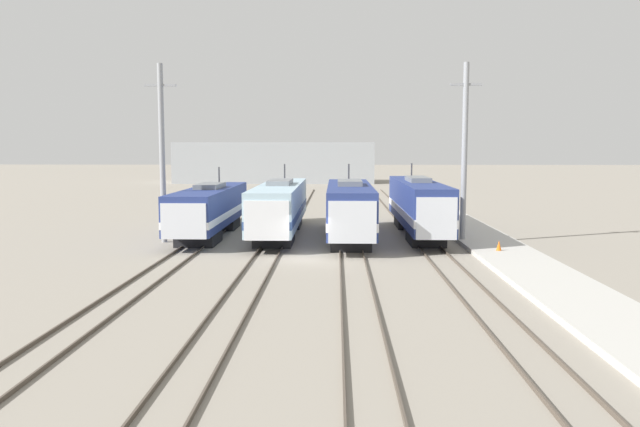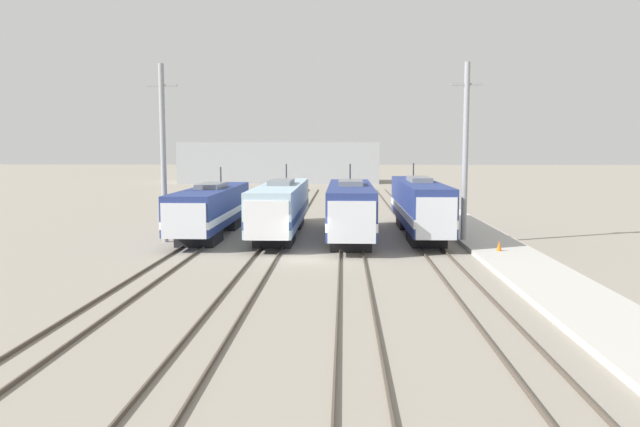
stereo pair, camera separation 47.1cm
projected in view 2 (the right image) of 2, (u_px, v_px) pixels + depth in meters
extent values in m
plane|color=gray|center=(308.00, 258.00, 37.15)|extent=(400.00, 400.00, 0.00)
cube|color=#4C4238|center=(167.00, 256.00, 37.47)|extent=(0.07, 120.00, 0.15)
cube|color=#4C4238|center=(191.00, 256.00, 37.41)|extent=(0.07, 120.00, 0.15)
cube|color=#4C4238|center=(253.00, 257.00, 37.27)|extent=(0.07, 120.00, 0.15)
cube|color=#4C4238|center=(277.00, 257.00, 37.21)|extent=(0.07, 120.00, 0.15)
cube|color=#4C4238|center=(339.00, 257.00, 37.07)|extent=(0.07, 120.00, 0.15)
cube|color=#4C4238|center=(364.00, 258.00, 37.02)|extent=(0.07, 120.00, 0.15)
cube|color=#4C4238|center=(427.00, 258.00, 36.87)|extent=(0.07, 120.00, 0.15)
cube|color=#4C4238|center=(451.00, 258.00, 36.82)|extent=(0.07, 120.00, 0.15)
cube|color=black|center=(200.00, 237.00, 42.72)|extent=(2.61, 3.62, 0.95)
cube|color=black|center=(223.00, 223.00, 50.89)|extent=(2.61, 3.62, 0.95)
cube|color=navy|center=(212.00, 205.00, 46.62)|extent=(3.07, 16.44, 2.62)
cube|color=silver|center=(212.00, 212.00, 46.67)|extent=(3.11, 16.48, 0.47)
cube|color=silver|center=(187.00, 219.00, 39.32)|extent=(2.82, 1.92, 2.22)
cube|color=black|center=(183.00, 213.00, 38.40)|extent=(2.40, 0.08, 0.62)
cube|color=slate|center=(211.00, 186.00, 46.46)|extent=(1.69, 4.11, 0.35)
cylinder|color=#38383D|center=(221.00, 176.00, 49.99)|extent=(0.12, 0.12, 1.46)
cube|color=#232326|center=(275.00, 237.00, 42.62)|extent=(2.55, 4.09, 0.95)
cube|color=#232326|center=(287.00, 221.00, 51.85)|extent=(2.55, 4.09, 0.95)
cube|color=#9EBCCC|center=(281.00, 203.00, 47.04)|extent=(3.01, 18.57, 2.87)
cube|color=navy|center=(282.00, 211.00, 47.10)|extent=(3.05, 18.61, 0.52)
cube|color=silver|center=(268.00, 218.00, 38.93)|extent=(2.77, 2.41, 2.44)
cube|color=black|center=(266.00, 212.00, 37.75)|extent=(2.35, 0.08, 0.68)
cube|color=gray|center=(281.00, 182.00, 46.87)|extent=(1.65, 4.64, 0.35)
cylinder|color=#38383D|center=(286.00, 173.00, 50.87)|extent=(0.12, 0.12, 1.43)
cube|color=black|center=(351.00, 241.00, 40.81)|extent=(2.63, 3.55, 0.95)
cube|color=black|center=(350.00, 226.00, 48.83)|extent=(2.63, 3.55, 0.95)
cube|color=navy|center=(350.00, 206.00, 44.62)|extent=(3.09, 16.14, 2.96)
cube|color=silver|center=(350.00, 214.00, 44.68)|extent=(3.13, 16.18, 0.53)
cube|color=silver|center=(351.00, 220.00, 37.73)|extent=(2.85, 2.44, 2.52)
cube|color=black|center=(352.00, 213.00, 36.54)|extent=(2.42, 0.08, 0.70)
cube|color=slate|center=(350.00, 183.00, 44.44)|extent=(1.70, 4.04, 0.35)
cylinder|color=#38383D|center=(350.00, 173.00, 47.91)|extent=(0.12, 0.12, 1.42)
cube|color=black|center=(426.00, 237.00, 42.64)|extent=(2.30, 3.98, 0.95)
cube|color=black|center=(412.00, 221.00, 51.63)|extent=(2.30, 3.98, 0.95)
cube|color=navy|center=(419.00, 202.00, 46.92)|extent=(2.71, 18.09, 3.08)
cube|color=silver|center=(419.00, 210.00, 46.99)|extent=(2.75, 18.13, 0.56)
cube|color=silver|center=(434.00, 217.00, 38.90)|extent=(2.49, 2.10, 2.62)
cube|color=black|center=(437.00, 209.00, 37.88)|extent=(2.12, 0.08, 0.73)
cube|color=slate|center=(419.00, 179.00, 46.74)|extent=(1.49, 4.52, 0.35)
cylinder|color=#38383D|center=(413.00, 171.00, 50.65)|extent=(0.12, 0.12, 1.28)
cylinder|color=gray|center=(163.00, 154.00, 43.01)|extent=(0.38, 0.38, 12.27)
cube|color=gray|center=(161.00, 85.00, 42.51)|extent=(2.15, 0.16, 0.16)
cylinder|color=gray|center=(465.00, 154.00, 42.22)|extent=(0.38, 0.38, 12.27)
cube|color=gray|center=(467.00, 84.00, 41.72)|extent=(2.15, 0.16, 0.16)
cube|color=#B7B5AD|center=(512.00, 257.00, 36.68)|extent=(4.00, 120.00, 0.29)
cone|color=orange|center=(499.00, 246.00, 38.04)|extent=(0.32, 0.32, 0.62)
cube|color=#9EA3A8|center=(281.00, 162.00, 117.58)|extent=(36.62, 11.60, 7.50)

